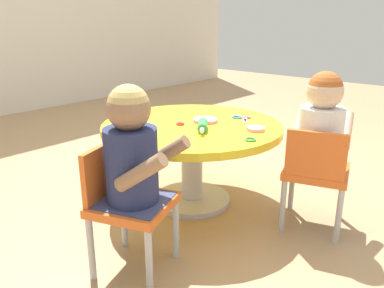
{
  "coord_description": "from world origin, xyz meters",
  "views": [
    {
      "loc": [
        -1.54,
        -1.37,
        1.02
      ],
      "look_at": [
        0.0,
        0.0,
        0.35
      ],
      "focal_mm": 36.35,
      "sensor_mm": 36.0,
      "label": 1
    }
  ],
  "objects_px": {
    "seated_child_left": "(132,150)",
    "child_chair_right": "(316,172)",
    "craft_table": "(192,141)",
    "craft_scissors": "(245,119)",
    "seated_child_right": "(321,125)",
    "child_chair_left": "(126,201)",
    "rolling_pin": "(203,125)"
  },
  "relations": [
    {
      "from": "craft_table",
      "to": "seated_child_right",
      "type": "bearing_deg",
      "value": -71.27
    },
    {
      "from": "craft_table",
      "to": "child_chair_left",
      "type": "relative_size",
      "value": 1.84
    },
    {
      "from": "rolling_pin",
      "to": "craft_scissors",
      "type": "bearing_deg",
      "value": -6.31
    },
    {
      "from": "child_chair_left",
      "to": "child_chair_right",
      "type": "relative_size",
      "value": 1.0
    },
    {
      "from": "child_chair_left",
      "to": "rolling_pin",
      "type": "bearing_deg",
      "value": 8.05
    },
    {
      "from": "seated_child_left",
      "to": "child_chair_right",
      "type": "bearing_deg",
      "value": -26.7
    },
    {
      "from": "craft_scissors",
      "to": "child_chair_right",
      "type": "bearing_deg",
      "value": -100.82
    },
    {
      "from": "seated_child_left",
      "to": "seated_child_right",
      "type": "bearing_deg",
      "value": -24.96
    },
    {
      "from": "child_chair_left",
      "to": "seated_child_right",
      "type": "distance_m",
      "value": 0.99
    },
    {
      "from": "seated_child_right",
      "to": "rolling_pin",
      "type": "xyz_separation_m",
      "value": [
        -0.27,
        0.51,
        -0.04
      ]
    },
    {
      "from": "seated_child_left",
      "to": "craft_scissors",
      "type": "relative_size",
      "value": 3.69
    },
    {
      "from": "child_chair_right",
      "to": "seated_child_right",
      "type": "bearing_deg",
      "value": 18.29
    },
    {
      "from": "seated_child_right",
      "to": "craft_scissors",
      "type": "height_order",
      "value": "seated_child_right"
    },
    {
      "from": "child_chair_left",
      "to": "seated_child_left",
      "type": "relative_size",
      "value": 1.05
    },
    {
      "from": "child_chair_left",
      "to": "craft_scissors",
      "type": "xyz_separation_m",
      "value": [
        0.91,
        0.05,
        0.17
      ]
    },
    {
      "from": "child_chair_right",
      "to": "rolling_pin",
      "type": "height_order",
      "value": "child_chair_right"
    },
    {
      "from": "seated_child_right",
      "to": "craft_table",
      "type": "bearing_deg",
      "value": 108.73
    },
    {
      "from": "seated_child_left",
      "to": "child_chair_right",
      "type": "xyz_separation_m",
      "value": [
        0.81,
        -0.4,
        -0.23
      ]
    },
    {
      "from": "craft_table",
      "to": "seated_child_right",
      "type": "distance_m",
      "value": 0.69
    },
    {
      "from": "child_chair_left",
      "to": "seated_child_left",
      "type": "distance_m",
      "value": 0.23
    },
    {
      "from": "seated_child_left",
      "to": "craft_scissors",
      "type": "distance_m",
      "value": 0.9
    },
    {
      "from": "seated_child_right",
      "to": "craft_scissors",
      "type": "xyz_separation_m",
      "value": [
        0.06,
        0.48,
        -0.06
      ]
    },
    {
      "from": "child_chair_right",
      "to": "craft_scissors",
      "type": "relative_size",
      "value": 3.88
    },
    {
      "from": "seated_child_right",
      "to": "rolling_pin",
      "type": "height_order",
      "value": "seated_child_right"
    },
    {
      "from": "craft_table",
      "to": "seated_child_left",
      "type": "relative_size",
      "value": 1.93
    },
    {
      "from": "rolling_pin",
      "to": "seated_child_right",
      "type": "bearing_deg",
      "value": -61.81
    },
    {
      "from": "rolling_pin",
      "to": "craft_scissors",
      "type": "height_order",
      "value": "rolling_pin"
    },
    {
      "from": "seated_child_left",
      "to": "seated_child_right",
      "type": "xyz_separation_m",
      "value": [
        0.84,
        -0.39,
        0.0
      ]
    },
    {
      "from": "seated_child_left",
      "to": "child_chair_right",
      "type": "distance_m",
      "value": 0.93
    },
    {
      "from": "child_chair_left",
      "to": "rolling_pin",
      "type": "relative_size",
      "value": 2.76
    },
    {
      "from": "seated_child_left",
      "to": "rolling_pin",
      "type": "xyz_separation_m",
      "value": [
        0.57,
        0.12,
        -0.04
      ]
    },
    {
      "from": "craft_table",
      "to": "craft_scissors",
      "type": "bearing_deg",
      "value": -30.81
    }
  ]
}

